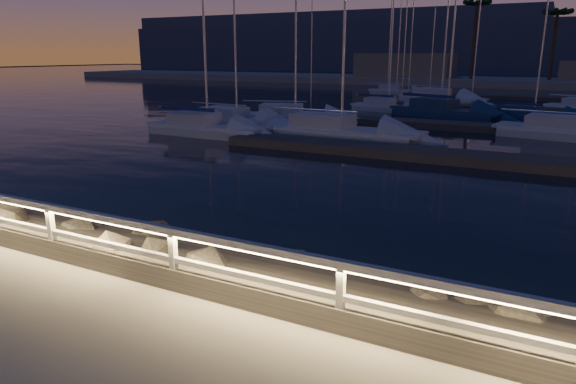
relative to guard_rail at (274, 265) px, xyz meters
The scene contains 19 objects.
ground 0.78m from the guard_rail, ahead, with size 400.00×400.00×0.00m, color gray.
harbor_water 31.27m from the guard_rail, 89.87° to the left, with size 400.00×440.00×0.60m.
guard_rail is the anchor object (origin of this frame).
riprap 2.87m from the guard_rail, 144.41° to the left, with size 35.12×2.90×1.38m.
floating_docks 32.52m from the guard_rail, 89.88° to the left, with size 22.00×36.00×0.40m.
far_shore 74.05m from the guard_rail, 90.04° to the left, with size 160.00×14.00×5.20m.
palm_left 73.04m from the guard_rail, 96.29° to the left, with size 3.00×3.00×11.20m.
palm_center 73.47m from the guard_rail, 88.38° to the left, with size 3.00×3.00×9.70m.
distant_hills 135.56m from the guard_rail, 99.37° to the left, with size 230.00×37.50×18.00m.
sailboat_a 22.11m from the guard_rail, 129.14° to the left, with size 7.40×2.45×12.54m.
sailboat_b 20.32m from the guard_rail, 109.44° to the left, with size 8.71×2.90×14.67m.
sailboat_c 25.44m from the guard_rail, 79.92° to the left, with size 8.69×3.76×14.29m.
sailboat_e 26.82m from the guard_rail, 116.42° to the left, with size 7.66×4.21×12.65m.
sailboat_f 25.31m from the guard_rail, 124.67° to the left, with size 7.80×2.95×12.99m.
sailboat_g 31.69m from the guard_rail, 86.39° to the left, with size 7.40×4.06×12.11m.
sailboat_i 34.86m from the guard_rail, 104.18° to the left, with size 6.33×2.96×10.46m.
sailboat_j 32.18m from the guard_rail, 96.61° to the left, with size 8.60×4.91×14.16m.
sailboat_m 53.22m from the guard_rail, 104.13° to the left, with size 6.44×2.67×10.71m.
sailboat_n 43.93m from the guard_rail, 98.41° to the left, with size 8.68×5.57×14.44m.
Camera 1 is at (3.39, -6.20, 3.82)m, focal length 32.00 mm.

